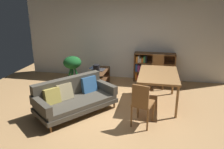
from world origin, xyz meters
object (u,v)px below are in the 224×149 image
(open_laptop, at_px, (98,69))
(bookshelf, at_px, (151,67))
(dining_table, at_px, (158,76))
(dining_chair_near, at_px, (142,102))
(potted_floor_plant, at_px, (72,65))
(media_console, at_px, (99,79))
(fabric_couch, at_px, (74,97))
(dining_chair_far, at_px, (158,70))
(desk_speaker, at_px, (96,69))

(open_laptop, bearing_deg, bookshelf, 26.10)
(dining_table, distance_m, dining_chair_near, 1.23)
(dining_chair_near, bearing_deg, open_laptop, 125.17)
(potted_floor_plant, distance_m, dining_chair_near, 3.06)
(dining_chair_near, bearing_deg, media_console, 125.16)
(open_laptop, relative_size, dining_table, 0.32)
(media_console, height_order, open_laptop, open_laptop)
(open_laptop, bearing_deg, fabric_couch, -93.73)
(open_laptop, bearing_deg, dining_table, -27.59)
(dining_table, xyz_separation_m, dining_chair_far, (-0.01, 1.19, -0.18))
(fabric_couch, height_order, bookshelf, bookshelf)
(desk_speaker, distance_m, potted_floor_plant, 0.87)
(fabric_couch, xyz_separation_m, media_console, (0.17, 1.71, -0.12))
(media_console, height_order, desk_speaker, desk_speaker)
(fabric_couch, height_order, dining_chair_near, dining_chair_near)
(desk_speaker, xyz_separation_m, potted_floor_plant, (-0.83, 0.25, -0.01))
(fabric_couch, xyz_separation_m, dining_table, (1.92, 0.84, 0.36))
(dining_chair_near, bearing_deg, fabric_couch, 168.44)
(fabric_couch, distance_m, dining_chair_near, 1.65)
(fabric_couch, distance_m, desk_speaker, 1.49)
(fabric_couch, bearing_deg, open_laptop, 86.27)
(fabric_couch, bearing_deg, dining_chair_near, -11.56)
(dining_chair_near, bearing_deg, dining_table, 75.10)
(dining_chair_near, xyz_separation_m, dining_chair_far, (0.30, 2.36, 0.01))
(desk_speaker, relative_size, potted_floor_plant, 0.27)
(dining_chair_near, distance_m, bookshelf, 2.88)
(dining_table, relative_size, bookshelf, 1.13)
(media_console, height_order, bookshelf, bookshelf)
(dining_chair_near, height_order, bookshelf, dining_chair_near)
(open_laptop, distance_m, potted_floor_plant, 0.80)
(dining_chair_far, bearing_deg, dining_chair_near, -97.26)
(fabric_couch, xyz_separation_m, open_laptop, (0.12, 1.78, 0.16))
(open_laptop, distance_m, bookshelf, 1.75)
(media_console, height_order, dining_chair_far, dining_chair_far)
(open_laptop, relative_size, desk_speaker, 1.90)
(open_laptop, height_order, dining_table, dining_table)
(media_console, distance_m, dining_table, 2.01)
(potted_floor_plant, height_order, bookshelf, bookshelf)
(desk_speaker, relative_size, dining_chair_far, 0.25)
(potted_floor_plant, height_order, dining_chair_far, dining_chair_far)
(desk_speaker, bearing_deg, media_console, 87.41)
(fabric_couch, height_order, open_laptop, fabric_couch)
(open_laptop, relative_size, potted_floor_plant, 0.52)
(open_laptop, bearing_deg, desk_speaker, -83.15)
(fabric_couch, xyz_separation_m, potted_floor_plant, (-0.68, 1.71, 0.25))
(bookshelf, bearing_deg, desk_speaker, -144.35)
(potted_floor_plant, distance_m, bookshelf, 2.52)
(open_laptop, distance_m, dining_chair_near, 2.58)
(dining_table, bearing_deg, fabric_couch, -156.25)
(fabric_couch, relative_size, dining_chair_near, 2.09)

